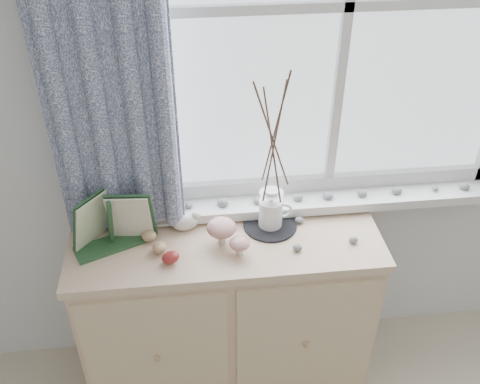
{
  "coord_description": "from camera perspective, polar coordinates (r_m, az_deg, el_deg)",
  "views": [
    {
      "loc": [
        -0.27,
        0.2,
        2.19
      ],
      "look_at": [
        -0.1,
        1.7,
        1.1
      ],
      "focal_mm": 40.0,
      "sensor_mm": 36.0,
      "label": 1
    }
  ],
  "objects": [
    {
      "name": "crocheted_doily",
      "position": [
        2.12,
        3.23,
        -3.52
      ],
      "size": [
        0.21,
        0.21,
        0.01
      ],
      "primitive_type": "cylinder",
      "color": "black",
      "rests_on": "sideboard"
    },
    {
      "name": "sideboard",
      "position": [
        2.36,
        -1.37,
        -12.87
      ],
      "size": [
        1.2,
        0.45,
        0.85
      ],
      "color": "#CCAF8F",
      "rests_on": "ground"
    },
    {
      "name": "toadstool_cluster",
      "position": [
        1.99,
        -1.52,
        -4.32
      ],
      "size": [
        0.15,
        0.16,
        0.1
      ],
      "color": "beige",
      "rests_on": "sideboard"
    },
    {
      "name": "botanical_book",
      "position": [
        1.99,
        -13.7,
        -3.46
      ],
      "size": [
        0.36,
        0.25,
        0.24
      ],
      "primitive_type": null,
      "rotation": [
        0.0,
        0.0,
        0.41
      ],
      "color": "#214526",
      "rests_on": "sideboard"
    },
    {
      "name": "sideboard_pebbles",
      "position": [
        2.07,
        8.17,
        -4.64
      ],
      "size": [
        0.26,
        0.19,
        0.03
      ],
      "color": "gray",
      "rests_on": "sideboard"
    },
    {
      "name": "songbird_figurine",
      "position": [
        2.09,
        -5.84,
        -3.16
      ],
      "size": [
        0.15,
        0.09,
        0.07
      ],
      "primitive_type": null,
      "rotation": [
        0.0,
        0.0,
        0.23
      ],
      "color": "silver",
      "rests_on": "sideboard"
    },
    {
      "name": "twig_pitcher",
      "position": [
        1.89,
        3.63,
        5.91
      ],
      "size": [
        0.26,
        0.26,
        0.7
      ],
      "rotation": [
        0.0,
        0.0,
        -0.05
      ],
      "color": "white",
      "rests_on": "crocheted_doily"
    },
    {
      "name": "wooden_eggs",
      "position": [
        2.01,
        -8.59,
        -5.78
      ],
      "size": [
        0.13,
        0.17,
        0.07
      ],
      "color": "tan",
      "rests_on": "sideboard"
    }
  ]
}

